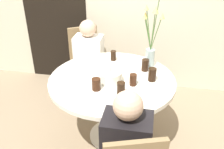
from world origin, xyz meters
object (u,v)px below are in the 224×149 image
Objects in this scene: drink_glass_1 at (113,56)px; drink_glass_2 at (133,80)px; drink_glass_3 at (121,88)px; drink_glass_0 at (96,84)px; side_plate at (78,87)px; person_woman at (89,65)px; flower_vase at (151,41)px; chair_near_front at (86,58)px; drink_glass_5 at (145,65)px; drink_glass_4 at (152,75)px; birthday_cake at (111,77)px.

drink_glass_2 is (0.27, -0.49, 0.00)m from drink_glass_1.
drink_glass_1 is at bearing 105.83° from drink_glass_3.
drink_glass_0 is 0.23m from drink_glass_3.
side_plate is 0.19× the size of person_woman.
flower_vase is 0.46m from drink_glass_1.
drink_glass_0 is 0.63m from drink_glass_1.
chair_near_front reaches higher than drink_glass_2.
side_plate is at bearing -142.92° from drink_glass_5.
drink_glass_5 is (0.80, -0.60, 0.27)m from chair_near_front.
chair_near_front is 8.55× the size of drink_glass_1.
drink_glass_2 is (0.48, 0.13, 0.05)m from side_plate.
flower_vase is 0.24m from drink_glass_5.
side_plate is at bearing -138.55° from flower_vase.
chair_near_front reaches higher than drink_glass_5.
drink_glass_3 is 0.87× the size of drink_glass_4.
birthday_cake is 0.19m from drink_glass_0.
drink_glass_0 is (-0.44, -0.55, -0.22)m from flower_vase.
person_woman is at bearing -90.00° from chair_near_front.
drink_glass_3 is 0.91× the size of drink_glass_5.
chair_near_front reaches higher than side_plate.
birthday_cake is at bearing -136.85° from drink_glass_5.
chair_near_front is 8.52× the size of drink_glass_2.
flower_vase is at bearing -10.74° from drink_glass_1.
drink_glass_0 is (0.17, -0.01, 0.05)m from side_plate.
drink_glass_0 is (0.40, -1.04, 0.26)m from chair_near_front.
drink_glass_4 is (0.38, 0.09, 0.01)m from birthday_cake.
chair_near_front is 1.04m from birthday_cake.
birthday_cake is 0.19× the size of person_woman.
birthday_cake is at bearing -166.55° from drink_glass_4.
drink_glass_4 is (0.04, -0.30, -0.21)m from flower_vase.
side_plate is 0.72m from drink_glass_5.
flower_vase is 6.95× the size of drink_glass_2.
flower_vase is 0.97m from person_woman.
person_woman is (-0.14, 0.89, -0.23)m from side_plate.
drink_glass_5 is at bearing 37.08° from side_plate.
chair_near_front reaches higher than drink_glass_4.
chair_near_front reaches higher than drink_glass_0.
flower_vase is 6.84× the size of drink_glass_3.
drink_glass_4 is 0.12× the size of person_woman.
drink_glass_4 is (0.25, 0.28, 0.01)m from drink_glass_3.
birthday_cake is 0.56m from flower_vase.
drink_glass_2 is 0.10× the size of person_woman.
person_woman is (-0.72, 0.46, -0.29)m from drink_glass_5.
birthday_cake is 0.89m from person_woman.
side_plate is 0.40m from drink_glass_3.
flower_vase is at bearing -61.87° from chair_near_front.
drink_glass_1 is 0.89× the size of drink_glass_5.
person_woman is at bearing 129.39° from drink_glass_2.
drink_glass_3 is at bearing -74.17° from drink_glass_1.
drink_glass_3 is 0.10× the size of person_woman.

